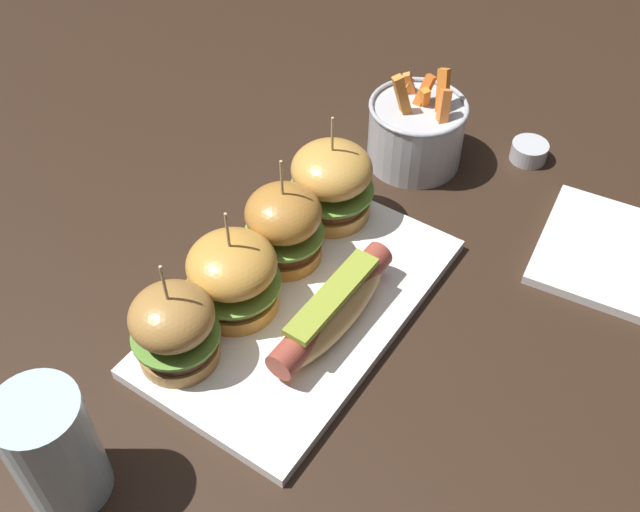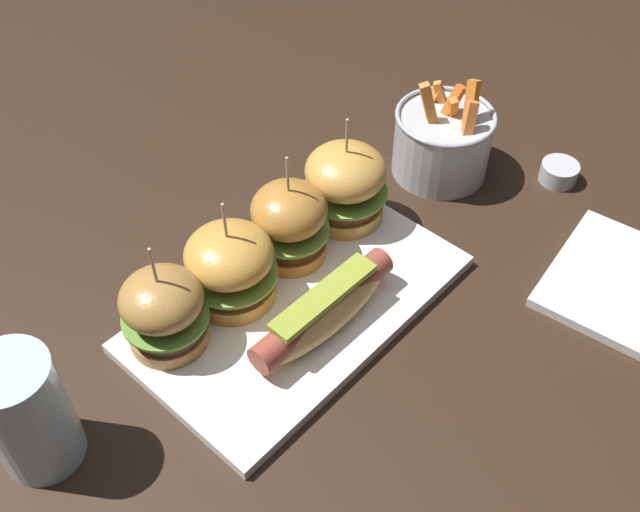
# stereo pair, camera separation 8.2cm
# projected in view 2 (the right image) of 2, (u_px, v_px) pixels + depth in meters

# --- Properties ---
(ground_plane) EXTENTS (3.00, 3.00, 0.00)m
(ground_plane) POSITION_uv_depth(u_px,v_px,m) (298.00, 307.00, 0.84)
(ground_plane) COLOR black
(platter_main) EXTENTS (0.37, 0.22, 0.01)m
(platter_main) POSITION_uv_depth(u_px,v_px,m) (298.00, 303.00, 0.83)
(platter_main) COLOR white
(platter_main) RESTS_ON ground
(hot_dog) EXTENTS (0.19, 0.05, 0.05)m
(hot_dog) POSITION_uv_depth(u_px,v_px,m) (324.00, 310.00, 0.79)
(hot_dog) COLOR tan
(hot_dog) RESTS_ON platter_main
(slider_far_left) EXTENTS (0.09, 0.09, 0.14)m
(slider_far_left) POSITION_uv_depth(u_px,v_px,m) (164.00, 310.00, 0.76)
(slider_far_left) COLOR #A6763A
(slider_far_left) RESTS_ON platter_main
(slider_center_left) EXTENTS (0.10, 0.10, 0.14)m
(slider_center_left) POSITION_uv_depth(u_px,v_px,m) (230.00, 266.00, 0.80)
(slider_center_left) COLOR gold
(slider_center_left) RESTS_ON platter_main
(slider_center_right) EXTENTS (0.09, 0.09, 0.14)m
(slider_center_right) POSITION_uv_depth(u_px,v_px,m) (289.00, 222.00, 0.84)
(slider_center_right) COLOR #B07430
(slider_center_right) RESTS_ON platter_main
(slider_far_right) EXTENTS (0.10, 0.10, 0.14)m
(slider_far_right) POSITION_uv_depth(u_px,v_px,m) (345.00, 183.00, 0.89)
(slider_far_right) COLOR gold
(slider_far_right) RESTS_ON platter_main
(fries_bucket) EXTENTS (0.13, 0.13, 0.14)m
(fries_bucket) POSITION_uv_depth(u_px,v_px,m) (442.00, 141.00, 0.97)
(fries_bucket) COLOR #B7BABF
(fries_bucket) RESTS_ON ground
(sauce_ramekin) EXTENTS (0.05, 0.05, 0.03)m
(sauce_ramekin) POSITION_uv_depth(u_px,v_px,m) (559.00, 172.00, 0.98)
(sauce_ramekin) COLOR #B7BABF
(sauce_ramekin) RESTS_ON ground
(side_plate) EXTENTS (0.20, 0.20, 0.01)m
(side_plate) POSITION_uv_depth(u_px,v_px,m) (632.00, 288.00, 0.85)
(side_plate) COLOR white
(side_plate) RESTS_ON ground
(water_glass) EXTENTS (0.08, 0.08, 0.13)m
(water_glass) POSITION_uv_depth(u_px,v_px,m) (27.00, 413.00, 0.67)
(water_glass) COLOR silver
(water_glass) RESTS_ON ground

